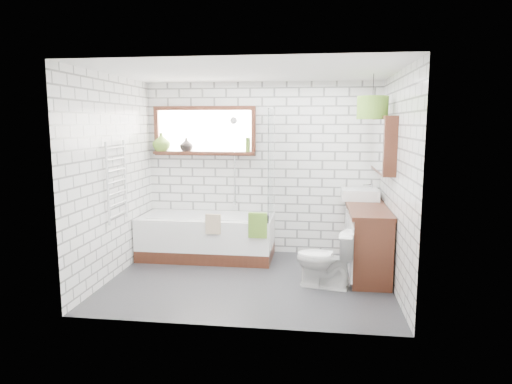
# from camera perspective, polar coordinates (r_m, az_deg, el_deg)

# --- Properties ---
(floor) EXTENTS (3.40, 2.60, 0.01)m
(floor) POSITION_cam_1_polar(r_m,az_deg,el_deg) (5.72, -0.85, -11.01)
(floor) COLOR #26262A
(floor) RESTS_ON ground
(ceiling) EXTENTS (3.40, 2.60, 0.01)m
(ceiling) POSITION_cam_1_polar(r_m,az_deg,el_deg) (5.42, -0.91, 14.85)
(ceiling) COLOR white
(ceiling) RESTS_ON ground
(wall_back) EXTENTS (3.40, 0.01, 2.50)m
(wall_back) POSITION_cam_1_polar(r_m,az_deg,el_deg) (6.71, 0.76, 2.93)
(wall_back) COLOR white
(wall_back) RESTS_ON ground
(wall_front) EXTENTS (3.40, 0.01, 2.50)m
(wall_front) POSITION_cam_1_polar(r_m,az_deg,el_deg) (4.15, -3.52, -0.65)
(wall_front) COLOR white
(wall_front) RESTS_ON ground
(wall_left) EXTENTS (0.01, 2.60, 2.50)m
(wall_left) POSITION_cam_1_polar(r_m,az_deg,el_deg) (5.92, -17.43, 1.76)
(wall_left) COLOR white
(wall_left) RESTS_ON ground
(wall_right) EXTENTS (0.01, 2.60, 2.50)m
(wall_right) POSITION_cam_1_polar(r_m,az_deg,el_deg) (5.45, 17.17, 1.20)
(wall_right) COLOR white
(wall_right) RESTS_ON ground
(window) EXTENTS (1.52, 0.16, 0.68)m
(window) POSITION_cam_1_polar(r_m,az_deg,el_deg) (6.79, -6.48, 7.59)
(window) COLOR #34170E
(window) RESTS_ON wall_back
(towel_radiator) EXTENTS (0.06, 0.52, 1.00)m
(towel_radiator) POSITION_cam_1_polar(r_m,az_deg,el_deg) (5.91, -17.02, 1.28)
(towel_radiator) COLOR white
(towel_radiator) RESTS_ON wall_left
(mirror_cabinet) EXTENTS (0.16, 1.20, 0.70)m
(mirror_cabinet) POSITION_cam_1_polar(r_m,az_deg,el_deg) (5.99, 15.59, 5.76)
(mirror_cabinet) COLOR #34170E
(mirror_cabinet) RESTS_ON wall_right
(shower_riser) EXTENTS (0.02, 0.02, 1.30)m
(shower_riser) POSITION_cam_1_polar(r_m,az_deg,el_deg) (6.72, -2.68, 3.78)
(shower_riser) COLOR silver
(shower_riser) RESTS_ON wall_back
(bathtub) EXTENTS (1.88, 0.83, 0.61)m
(bathtub) POSITION_cam_1_polar(r_m,az_deg,el_deg) (6.60, -6.14, -5.57)
(bathtub) COLOR white
(bathtub) RESTS_ON floor
(shower_screen) EXTENTS (0.02, 0.72, 1.50)m
(shower_screen) POSITION_cam_1_polar(r_m,az_deg,el_deg) (6.27, 1.89, 3.50)
(shower_screen) COLOR white
(shower_screen) RESTS_ON bathtub
(towel_green) EXTENTS (0.25, 0.07, 0.33)m
(towel_green) POSITION_cam_1_polar(r_m,az_deg,el_deg) (6.00, 0.22, -4.18)
(towel_green) COLOR #537D25
(towel_green) RESTS_ON bathtub
(towel_beige) EXTENTS (0.20, 0.05, 0.26)m
(towel_beige) POSITION_cam_1_polar(r_m,az_deg,el_deg) (6.10, -5.37, -4.00)
(towel_beige) COLOR tan
(towel_beige) RESTS_ON bathtub
(vanity) EXTENTS (0.49, 1.52, 0.87)m
(vanity) POSITION_cam_1_polar(r_m,az_deg,el_deg) (6.08, 13.67, -5.74)
(vanity) COLOR #34170E
(vanity) RESTS_ON floor
(basin) EXTENTS (0.50, 0.44, 0.15)m
(basin) POSITION_cam_1_polar(r_m,az_deg,el_deg) (6.46, 12.84, -0.27)
(basin) COLOR white
(basin) RESTS_ON vanity
(tap) EXTENTS (0.04, 0.04, 0.17)m
(tap) POSITION_cam_1_polar(r_m,az_deg,el_deg) (6.47, 14.27, 0.23)
(tap) COLOR silver
(tap) RESTS_ON vanity
(toilet) EXTENTS (0.50, 0.73, 0.68)m
(toilet) POSITION_cam_1_polar(r_m,az_deg,el_deg) (5.46, 8.59, -8.25)
(toilet) COLOR white
(toilet) RESTS_ON floor
(vase_olive) EXTENTS (0.29, 0.29, 0.27)m
(vase_olive) POSITION_cam_1_polar(r_m,az_deg,el_deg) (6.95, -11.75, 5.97)
(vase_olive) COLOR #598228
(vase_olive) RESTS_ON window
(vase_dark) EXTENTS (0.21, 0.21, 0.20)m
(vase_dark) POSITION_cam_1_polar(r_m,az_deg,el_deg) (6.84, -8.71, 5.72)
(vase_dark) COLOR black
(vase_dark) RESTS_ON window
(bottle) EXTENTS (0.08, 0.08, 0.21)m
(bottle) POSITION_cam_1_polar(r_m,az_deg,el_deg) (6.64, -1.03, 5.76)
(bottle) COLOR #598228
(bottle) RESTS_ON window
(pendant) EXTENTS (0.37, 0.37, 0.27)m
(pendant) POSITION_cam_1_polar(r_m,az_deg,el_deg) (5.76, 14.36, 10.18)
(pendant) COLOR #537D25
(pendant) RESTS_ON ceiling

